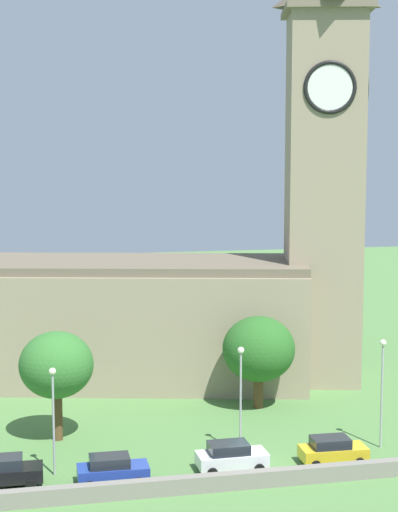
{
  "coord_description": "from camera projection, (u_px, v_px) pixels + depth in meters",
  "views": [
    {
      "loc": [
        -14.05,
        -49.35,
        19.76
      ],
      "look_at": [
        -1.41,
        8.99,
        12.42
      ],
      "focal_mm": 59.76,
      "sensor_mm": 36.0,
      "label": 1
    }
  ],
  "objects": [
    {
      "name": "car_yellow",
      "position": [
        332.0,
        450.0,
        54.15
      ],
      "size": [
        4.29,
        2.32,
        1.72
      ],
      "color": "gold",
      "rests_on": "ground"
    },
    {
      "name": "tree_churchyard",
      "position": [
        259.0,
        349.0,
        65.53
      ],
      "size": [
        5.6,
        5.6,
        7.18
      ],
      "color": "brown",
      "rests_on": "ground"
    },
    {
      "name": "streetlamp_east_mid",
      "position": [
        382.0,
        376.0,
        56.59
      ],
      "size": [
        0.44,
        0.44,
        7.4
      ],
      "color": "#9EA0A5",
      "rests_on": "ground"
    },
    {
      "name": "car_white",
      "position": [
        231.0,
        456.0,
        52.98
      ],
      "size": [
        4.4,
        2.33,
        1.78
      ],
      "color": "silver",
      "rests_on": "ground"
    },
    {
      "name": "streetlamp_west_mid",
      "position": [
        53.0,
        403.0,
        51.75
      ],
      "size": [
        0.44,
        0.44,
        6.76
      ],
      "color": "#9EA0A5",
      "rests_on": "ground"
    },
    {
      "name": "car_blue",
      "position": [
        112.0,
        470.0,
        50.85
      ],
      "size": [
        4.28,
        2.21,
        1.72
      ],
      "color": "#233D9E",
      "rests_on": "ground"
    },
    {
      "name": "tree_riverside_west",
      "position": [
        56.0,
        365.0,
        58.11
      ],
      "size": [
        5.09,
        5.09,
        7.58
      ],
      "color": "brown",
      "rests_on": "ground"
    },
    {
      "name": "quay_barrier",
      "position": [
        264.0,
        478.0,
        50.48
      ],
      "size": [
        46.07,
        0.7,
        0.99
      ],
      "primitive_type": "cube",
      "color": "gray",
      "rests_on": "ground"
    },
    {
      "name": "ground_plane",
      "position": [
        200.0,
        401.0,
        67.79
      ],
      "size": [
        200.0,
        200.0,
        0.0
      ],
      "primitive_type": "plane",
      "color": "#517F42"
    },
    {
      "name": "car_black",
      "position": [
        4.0,
        471.0,
        50.5
      ],
      "size": [
        4.45,
        2.3,
        1.78
      ],
      "color": "black",
      "rests_on": "ground"
    },
    {
      "name": "streetlamp_central",
      "position": [
        241.0,
        383.0,
        55.55
      ],
      "size": [
        0.44,
        0.44,
        7.15
      ],
      "color": "#9EA0A5",
      "rests_on": "ground"
    },
    {
      "name": "church",
      "position": [
        167.0,
        285.0,
        73.28
      ],
      "size": [
        38.82,
        19.11,
        34.91
      ],
      "color": "gray",
      "rests_on": "ground"
    }
  ]
}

